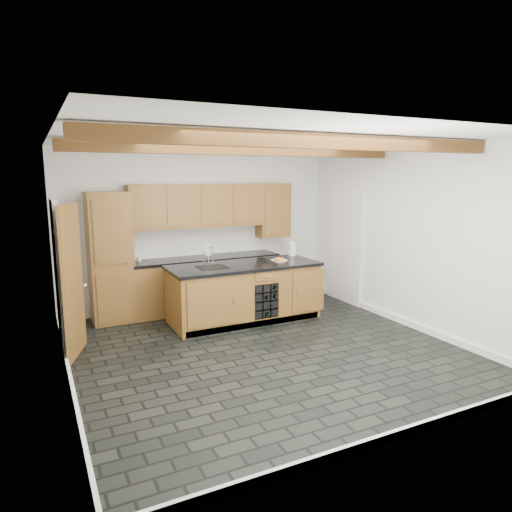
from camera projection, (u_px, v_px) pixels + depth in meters
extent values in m
plane|color=black|center=(264.00, 349.00, 6.27)|extent=(5.00, 5.00, 0.00)
plane|color=white|center=(201.00, 229.00, 8.23)|extent=(5.00, 0.00, 5.00)
plane|color=white|center=(60.00, 265.00, 4.94)|extent=(0.00, 5.00, 5.00)
plane|color=white|center=(407.00, 237.00, 7.12)|extent=(0.00, 5.00, 5.00)
plane|color=white|center=(265.00, 139.00, 5.78)|extent=(5.00, 5.00, 0.00)
cube|color=brown|center=(318.00, 141.00, 4.74)|extent=(4.90, 0.15, 0.15)
cube|color=brown|center=(245.00, 150.00, 6.33)|extent=(4.90, 0.15, 0.15)
cube|color=white|center=(71.00, 381.00, 5.18)|extent=(0.04, 5.00, 0.10)
cube|color=white|center=(401.00, 320.00, 7.35)|extent=(0.04, 5.00, 0.10)
cube|color=white|center=(392.00, 437.00, 4.08)|extent=(5.00, 0.04, 0.10)
cube|color=white|center=(58.00, 275.00, 6.16)|extent=(0.06, 0.94, 2.04)
cube|color=brown|center=(73.00, 281.00, 5.92)|extent=(0.31, 0.77, 2.00)
cube|color=white|center=(345.00, 248.00, 8.50)|extent=(0.06, 0.98, 2.04)
cube|color=black|center=(346.00, 249.00, 8.51)|extent=(0.02, 0.86, 1.96)
cube|color=brown|center=(110.00, 258.00, 7.31)|extent=(0.65, 0.60, 2.10)
cube|color=brown|center=(206.00, 284.00, 8.13)|extent=(2.60, 0.60, 0.88)
cube|color=black|center=(206.00, 258.00, 8.04)|extent=(2.64, 0.62, 0.05)
cube|color=white|center=(200.00, 240.00, 8.25)|extent=(2.60, 0.02, 0.52)
cube|color=brown|center=(197.00, 206.00, 7.95)|extent=(2.40, 0.35, 0.75)
cube|color=brown|center=(273.00, 210.00, 8.63)|extent=(0.60, 0.35, 1.00)
cube|color=brown|center=(244.00, 293.00, 7.47)|extent=(2.40, 0.90, 0.88)
cube|color=black|center=(244.00, 266.00, 7.39)|extent=(2.46, 0.96, 0.05)
cube|color=brown|center=(213.00, 304.00, 6.74)|extent=(0.80, 0.02, 0.70)
cube|color=brown|center=(309.00, 291.00, 7.47)|extent=(0.60, 0.02, 0.70)
cube|color=black|center=(263.00, 299.00, 7.29)|extent=(0.42, 0.30, 0.56)
cylinder|color=black|center=(271.00, 294.00, 7.30)|extent=(0.07, 0.26, 0.07)
cylinder|color=black|center=(264.00, 295.00, 7.24)|extent=(0.07, 0.26, 0.07)
cylinder|color=black|center=(272.00, 286.00, 7.27)|extent=(0.07, 0.26, 0.07)
cylinder|color=black|center=(264.00, 312.00, 7.29)|extent=(0.07, 0.26, 0.07)
cube|color=black|center=(212.00, 268.00, 7.15)|extent=(0.45, 0.40, 0.02)
cylinder|color=silver|center=(208.00, 259.00, 7.29)|extent=(0.02, 0.02, 0.20)
torus|color=silver|center=(208.00, 250.00, 7.26)|extent=(0.18, 0.02, 0.18)
cylinder|color=silver|center=(203.00, 263.00, 7.26)|extent=(0.02, 0.02, 0.08)
cylinder|color=silver|center=(213.00, 262.00, 7.33)|extent=(0.02, 0.02, 0.08)
cube|color=black|center=(262.00, 259.00, 7.71)|extent=(0.18, 0.13, 0.04)
cylinder|color=black|center=(262.00, 258.00, 7.71)|extent=(0.11, 0.11, 0.01)
imported|color=white|center=(279.00, 262.00, 7.44)|extent=(0.26, 0.26, 0.06)
sphere|color=#B01737|center=(282.00, 259.00, 7.46)|extent=(0.07, 0.07, 0.07)
sphere|color=orange|center=(279.00, 259.00, 7.49)|extent=(0.07, 0.07, 0.07)
sphere|color=olive|center=(276.00, 260.00, 7.45)|extent=(0.07, 0.07, 0.07)
sphere|color=#BE3E1C|center=(278.00, 260.00, 7.39)|extent=(0.07, 0.07, 0.07)
sphere|color=gold|center=(282.00, 260.00, 7.40)|extent=(0.07, 0.07, 0.07)
cylinder|color=white|center=(293.00, 249.00, 8.16)|extent=(0.13, 0.13, 0.25)
imported|color=white|center=(139.00, 259.00, 7.61)|extent=(0.11, 0.11, 0.09)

